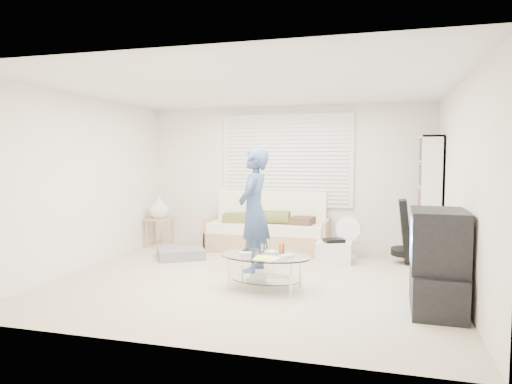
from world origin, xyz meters
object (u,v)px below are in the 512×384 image
(futon_sofa, at_px, (268,231))
(coffee_table, at_px, (265,262))
(bookshelf, at_px, (429,199))
(tv_unit, at_px, (437,262))

(futon_sofa, distance_m, coffee_table, 2.32)
(coffee_table, bearing_deg, bookshelf, 45.59)
(futon_sofa, xyz_separation_m, tv_unit, (2.46, -2.52, 0.18))
(tv_unit, xyz_separation_m, coffee_table, (-1.93, 0.26, -0.18))
(bookshelf, xyz_separation_m, coffee_table, (-2.05, -2.10, -0.63))
(futon_sofa, bearing_deg, tv_unit, -45.76)
(tv_unit, bearing_deg, coffee_table, 172.23)
(futon_sofa, distance_m, tv_unit, 3.52)
(bookshelf, distance_m, coffee_table, 3.00)
(tv_unit, distance_m, coffee_table, 1.95)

